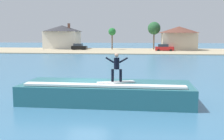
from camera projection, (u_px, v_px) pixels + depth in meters
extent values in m
plane|color=teal|center=(87.00, 99.00, 17.63)|extent=(260.00, 260.00, 0.00)
cube|color=#26646D|center=(107.00, 93.00, 16.70)|extent=(10.22, 3.68, 1.16)
cube|color=#26646D|center=(105.00, 84.00, 16.17)|extent=(8.68, 1.66, 0.13)
cube|color=white|center=(103.00, 85.00, 15.44)|extent=(9.19, 0.66, 0.12)
cube|color=white|center=(116.00, 82.00, 16.00)|extent=(2.25, 1.31, 0.06)
cube|color=black|center=(116.00, 82.00, 16.00)|extent=(1.91, 0.80, 0.01)
cylinder|color=black|center=(113.00, 75.00, 16.00)|extent=(0.16, 0.16, 0.73)
cylinder|color=black|center=(121.00, 75.00, 15.94)|extent=(0.16, 0.16, 0.73)
cylinder|color=black|center=(117.00, 63.00, 15.88)|extent=(0.32, 0.32, 0.67)
sphere|color=tan|center=(117.00, 55.00, 15.82)|extent=(0.24, 0.24, 0.24)
cylinder|color=black|center=(110.00, 60.00, 15.90)|extent=(0.53, 0.10, 0.36)
cylinder|color=black|center=(123.00, 60.00, 15.80)|extent=(0.53, 0.10, 0.36)
cube|color=tan|center=(131.00, 51.00, 70.02)|extent=(120.00, 24.76, 0.20)
cube|color=black|center=(79.00, 48.00, 73.30)|extent=(4.05, 1.96, 0.90)
cube|color=#262D38|center=(78.00, 45.00, 73.24)|extent=(2.23, 1.77, 0.64)
cylinder|color=black|center=(85.00, 49.00, 74.22)|extent=(0.64, 0.22, 0.64)
cylinder|color=black|center=(83.00, 50.00, 72.19)|extent=(0.64, 0.22, 0.64)
cylinder|color=black|center=(76.00, 49.00, 74.54)|extent=(0.64, 0.22, 0.64)
cylinder|color=black|center=(74.00, 49.00, 72.51)|extent=(0.64, 0.22, 0.64)
cube|color=red|center=(164.00, 48.00, 68.37)|extent=(4.57, 1.92, 0.90)
cube|color=#262D38|center=(163.00, 45.00, 68.31)|extent=(2.51, 1.72, 0.64)
cylinder|color=black|center=(170.00, 50.00, 69.23)|extent=(0.64, 0.22, 0.64)
cylinder|color=black|center=(171.00, 51.00, 67.25)|extent=(0.64, 0.22, 0.64)
cylinder|color=black|center=(158.00, 50.00, 69.59)|extent=(0.64, 0.22, 0.64)
cylinder|color=black|center=(159.00, 50.00, 67.61)|extent=(0.64, 0.22, 0.64)
cube|color=silver|center=(62.00, 40.00, 79.80)|extent=(9.42, 7.24, 5.15)
cone|color=#2D2D33|center=(62.00, 28.00, 79.37)|extent=(11.68, 11.68, 1.77)
cube|color=brown|center=(69.00, 27.00, 77.95)|extent=(0.60, 0.60, 1.80)
cube|color=beige|center=(179.00, 42.00, 72.20)|extent=(8.71, 7.19, 4.66)
cone|color=brown|center=(179.00, 30.00, 71.80)|extent=(10.80, 10.80, 1.71)
cylinder|color=brown|center=(154.00, 41.00, 75.20)|extent=(0.33, 0.33, 4.94)
sphere|color=#265630|center=(154.00, 28.00, 74.75)|extent=(3.46, 3.46, 3.46)
cylinder|color=brown|center=(112.00, 42.00, 74.58)|extent=(0.32, 0.32, 4.43)
sphere|color=#236F31|center=(112.00, 32.00, 74.22)|extent=(2.03, 2.03, 2.03)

